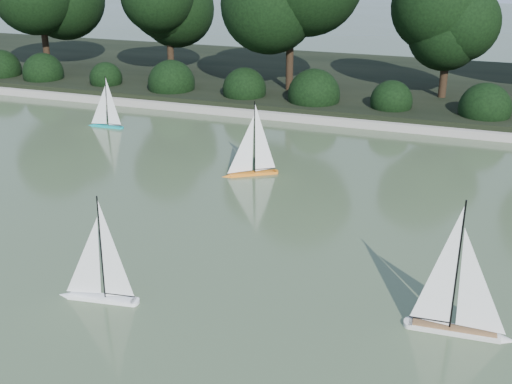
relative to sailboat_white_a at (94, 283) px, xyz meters
The scene contains 9 objects.
ground 2.41m from the sailboat_white_a, ahead, with size 80.00×80.00×0.00m, color #334127.
pond_coping 9.09m from the sailboat_white_a, 74.78° to the left, with size 40.00×0.35×0.18m, color gray.
far_bank 12.99m from the sailboat_white_a, 79.41° to the left, with size 40.00×8.00×0.30m, color black.
tree_line 12.02m from the sailboat_white_a, 72.11° to the left, with size 26.31×3.93×4.39m.
shrub_hedge 9.96m from the sailboat_white_a, 76.14° to the left, with size 29.10×1.10×1.10m.
sailboat_white_a is the anchor object (origin of this frame).
sailboat_white_b 4.47m from the sailboat_white_a, ahead, with size 1.28×0.26×1.74m.
sailboat_orange 4.83m from the sailboat_white_a, 86.32° to the left, with size 1.01×0.72×1.52m.
sailboat_teal 7.86m from the sailboat_white_a, 120.83° to the left, with size 0.95×0.17×1.30m.
Camera 1 is at (1.82, -5.71, 4.31)m, focal length 45.00 mm.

